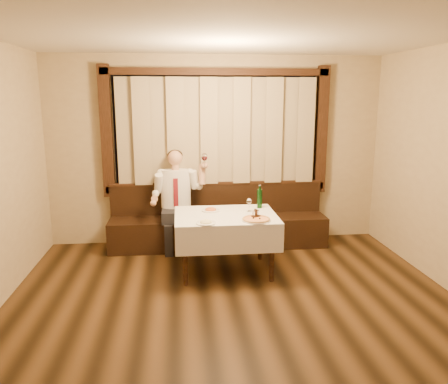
{
  "coord_description": "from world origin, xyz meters",
  "views": [
    {
      "loc": [
        -0.57,
        -3.55,
        2.2
      ],
      "look_at": [
        0.0,
        1.9,
        1.0
      ],
      "focal_mm": 35.0,
      "sensor_mm": 36.0,
      "label": 1
    }
  ],
  "objects": [
    {
      "name": "pasta_cream",
      "position": [
        -0.27,
        1.32,
        0.79
      ],
      "size": [
        0.23,
        0.23,
        0.08
      ],
      "rotation": [
        0.0,
        0.0,
        0.2
      ],
      "color": "white",
      "rests_on": "dining_table"
    },
    {
      "name": "seated_man",
      "position": [
        -0.61,
        2.63,
        0.84
      ],
      "size": [
        0.81,
        0.6,
        1.45
      ],
      "color": "black",
      "rests_on": "ground"
    },
    {
      "name": "room",
      "position": [
        -0.0,
        0.97,
        1.5
      ],
      "size": [
        5.01,
        6.01,
        2.81
      ],
      "color": "black",
      "rests_on": "ground"
    },
    {
      "name": "pasta_red",
      "position": [
        -0.17,
        1.89,
        0.79
      ],
      "size": [
        0.24,
        0.24,
        0.08
      ],
      "rotation": [
        0.0,
        0.0,
        0.41
      ],
      "color": "white",
      "rests_on": "dining_table"
    },
    {
      "name": "green_bottle",
      "position": [
        0.48,
        1.98,
        0.89
      ],
      "size": [
        0.07,
        0.07,
        0.31
      ],
      "rotation": [
        0.0,
        0.0,
        0.16
      ],
      "color": "#0E4412",
      "rests_on": "dining_table"
    },
    {
      "name": "pizza",
      "position": [
        0.33,
        1.38,
        0.77
      ],
      "size": [
        0.35,
        0.35,
        0.04
      ],
      "rotation": [
        0.0,
        0.0,
        0.02
      ],
      "color": "white",
      "rests_on": "dining_table"
    },
    {
      "name": "table_wine_glass",
      "position": [
        0.31,
        1.81,
        0.88
      ],
      "size": [
        0.07,
        0.07,
        0.18
      ],
      "rotation": [
        0.0,
        0.0,
        -0.39
      ],
      "color": "white",
      "rests_on": "dining_table"
    },
    {
      "name": "cruet_caddy",
      "position": [
        0.34,
        1.48,
        0.8
      ],
      "size": [
        0.12,
        0.09,
        0.12
      ],
      "rotation": [
        0.0,
        0.0,
        0.43
      ],
      "color": "black",
      "rests_on": "dining_table"
    },
    {
      "name": "banquette",
      "position": [
        0.0,
        2.72,
        0.31
      ],
      "size": [
        3.2,
        0.61,
        0.94
      ],
      "color": "black",
      "rests_on": "ground"
    },
    {
      "name": "dining_table",
      "position": [
        0.0,
        1.7,
        0.65
      ],
      "size": [
        1.27,
        0.97,
        0.76
      ],
      "color": "black",
      "rests_on": "ground"
    }
  ]
}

